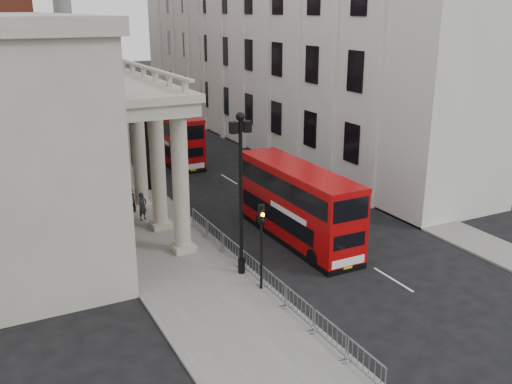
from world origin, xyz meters
name	(u,v)px	position (x,y,z in m)	size (l,w,h in m)	color
ground	(291,306)	(0.00, 0.00, 0.00)	(260.00, 260.00, 0.00)	black
sidewalk_west	(90,163)	(-3.00, 30.00, 0.06)	(6.00, 140.00, 0.12)	slate
sidewalk_east	(256,144)	(13.50, 30.00, 0.06)	(3.00, 140.00, 0.12)	slate
kerb	(123,159)	(-0.05, 30.00, 0.07)	(0.20, 140.00, 0.14)	slate
east_building	(269,15)	(16.00, 32.00, 12.50)	(8.00, 55.00, 25.00)	beige
lamp_post_south	(241,184)	(-0.60, 4.00, 4.91)	(1.05, 0.44, 8.32)	black
lamp_post_mid	(146,126)	(-0.60, 20.00, 4.91)	(1.05, 0.44, 8.32)	black
lamp_post_north	(97,97)	(-0.60, 36.00, 4.91)	(1.05, 0.44, 8.32)	black
traffic_light	(262,231)	(-0.50, 1.98, 3.11)	(0.28, 0.33, 4.30)	black
crowd_barriers	(262,275)	(-0.35, 2.23, 0.67)	(0.50, 18.75, 1.10)	gray
bus_near	(297,203)	(4.36, 6.75, 2.31)	(2.55, 10.26, 4.42)	#A20708
bus_far	(171,135)	(3.91, 27.90, 2.30)	(2.66, 10.24, 4.40)	#A20708
pedestrian_a	(143,206)	(-2.89, 13.83, 1.03)	(0.67, 0.44, 1.83)	black
pedestrian_b	(130,200)	(-3.22, 15.59, 0.99)	(0.84, 0.66, 1.74)	black
pedestrian_c	(143,195)	(-2.09, 16.38, 0.93)	(0.79, 0.52, 1.62)	black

